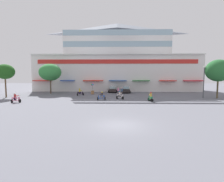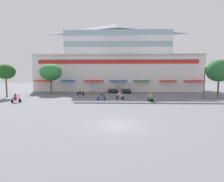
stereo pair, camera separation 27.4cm
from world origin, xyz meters
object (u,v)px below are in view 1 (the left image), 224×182
object	(u,v)px
plaza_tree_2	(50,72)
streetlamp_near	(204,79)
pedestrian_1	(122,91)
balloon_vendor_cart	(93,90)
parked_car_1	(126,90)
scooter_rider_1	(101,96)
scooter_rider_5	(151,98)
plaza_tree_0	(5,72)
parked_car_0	(113,89)
scooter_rider_3	(16,98)
scooter_rider_2	(80,93)
pedestrian_0	(118,91)
scooter_rider_4	(120,96)
plaza_tree_1	(218,71)

from	to	relation	value
plaza_tree_2	streetlamp_near	size ratio (longest dim) A/B	1.14
pedestrian_1	balloon_vendor_cart	distance (m)	7.18
parked_car_1	scooter_rider_1	size ratio (longest dim) A/B	2.81
scooter_rider_5	balloon_vendor_cart	distance (m)	15.27
pedestrian_1	balloon_vendor_cart	size ratio (longest dim) A/B	0.69
plaza_tree_0	parked_car_1	world-z (taller)	plaza_tree_0
parked_car_0	plaza_tree_0	bearing A→B (deg)	-153.77
plaza_tree_2	streetlamp_near	bearing A→B (deg)	-11.96
plaza_tree_0	streetlamp_near	size ratio (longest dim) A/B	1.06
scooter_rider_3	pedestrian_1	size ratio (longest dim) A/B	0.90
plaza_tree_0	scooter_rider_3	distance (m)	9.47
plaza_tree_2	scooter_rider_2	world-z (taller)	plaza_tree_2
plaza_tree_0	pedestrian_0	world-z (taller)	plaza_tree_0
pedestrian_0	streetlamp_near	world-z (taller)	streetlamp_near
scooter_rider_1	scooter_rider_5	xyz separation A→B (m)	(8.12, -1.42, 0.03)
scooter_rider_5	scooter_rider_2	bearing A→B (deg)	149.05
parked_car_1	streetlamp_near	bearing A→B (deg)	-32.32
scooter_rider_2	plaza_tree_0	bearing A→B (deg)	-166.83
parked_car_1	scooter_rider_3	bearing A→B (deg)	-139.42
plaza_tree_2	scooter_rider_3	distance (m)	13.84
plaza_tree_2	parked_car_0	world-z (taller)	plaza_tree_2
scooter_rider_4	pedestrian_1	bearing A→B (deg)	83.91
parked_car_0	scooter_rider_3	distance (m)	22.07
plaza_tree_1	scooter_rider_5	xyz separation A→B (m)	(-13.13, -4.35, -4.45)
plaza_tree_2	parked_car_0	bearing A→B (deg)	12.94
scooter_rider_1	pedestrian_1	size ratio (longest dim) A/B	0.85
plaza_tree_2	balloon_vendor_cart	xyz separation A→B (m)	(9.71, -0.71, -3.94)
plaza_tree_1	pedestrian_0	xyz separation A→B (m)	(-18.26, 4.93, -4.15)
plaza_tree_2	scooter_rider_3	world-z (taller)	plaza_tree_2
scooter_rider_5	pedestrian_0	xyz separation A→B (m)	(-5.12, 9.28, 0.30)
scooter_rider_3	balloon_vendor_cart	xyz separation A→B (m)	(10.34, 12.45, 0.31)
scooter_rider_2	scooter_rider_3	distance (m)	12.57
plaza_tree_1	scooter_rider_5	world-z (taller)	plaza_tree_1
scooter_rider_2	streetlamp_near	bearing A→B (deg)	-7.37
parked_car_0	scooter_rider_5	xyz separation A→B (m)	(6.45, -14.66, -0.14)
scooter_rider_2	parked_car_1	bearing A→B (deg)	30.46
plaza_tree_1	scooter_rider_4	size ratio (longest dim) A/B	4.75
scooter_rider_3	balloon_vendor_cart	bearing A→B (deg)	50.29
scooter_rider_2	scooter_rider_4	xyz separation A→B (m)	(8.17, -5.17, 0.00)
scooter_rider_4	balloon_vendor_cart	bearing A→B (deg)	126.56
scooter_rider_1	balloon_vendor_cart	bearing A→B (deg)	106.58
plaza_tree_0	pedestrian_0	distance (m)	22.46
parked_car_0	pedestrian_1	size ratio (longest dim) A/B	2.23
plaza_tree_2	scooter_rider_5	distance (m)	23.93
scooter_rider_4	pedestrian_1	distance (m)	4.95
plaza_tree_1	scooter_rider_1	world-z (taller)	plaza_tree_1
plaza_tree_0	scooter_rider_5	xyz separation A→B (m)	(26.75, -4.66, -4.27)
scooter_rider_3	plaza_tree_0	bearing A→B (deg)	130.79
parked_car_0	plaza_tree_1	bearing A→B (deg)	-27.78
scooter_rider_1	pedestrian_1	world-z (taller)	pedestrian_1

